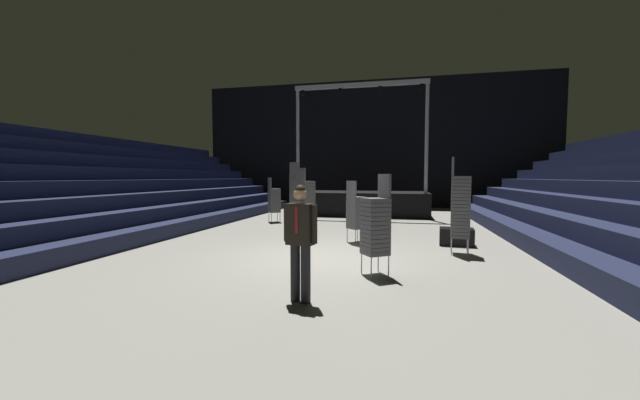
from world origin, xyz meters
TOP-DOWN VIEW (x-y plane):
  - ground_plane at (0.00, 0.00)m, footprint 22.00×30.00m
  - arena_end_wall at (0.00, 15.00)m, footprint 22.00×0.30m
  - bleacher_bank_left at (-8.00, 1.00)m, footprint 6.00×24.00m
  - stage_riser at (0.00, 9.99)m, footprint 6.51×3.19m
  - man_with_tie at (0.43, -3.01)m, footprint 0.57×0.32m
  - chair_stack_front_left at (-2.07, 5.33)m, footprint 0.55×0.55m
  - chair_stack_front_right at (1.44, -1.23)m, footprint 0.61×0.61m
  - chair_stack_mid_left at (-3.32, 6.14)m, footprint 0.62×0.62m
  - chair_stack_mid_right at (0.65, 2.17)m, footprint 0.62×0.62m
  - chair_stack_mid_centre at (-1.38, 4.25)m, footprint 0.62×0.62m
  - chair_stack_rear_left at (3.34, 1.16)m, footprint 0.49×0.49m
  - equipment_road_case at (3.44, 2.34)m, footprint 0.95×0.68m

SIDE VIEW (x-z plane):
  - ground_plane at x=0.00m, z-range -0.10..0.00m
  - equipment_road_case at x=3.44m, z-range 0.00..0.48m
  - stage_riser at x=0.00m, z-range -2.46..3.79m
  - chair_stack_mid_right at x=0.65m, z-range 0.00..1.80m
  - chair_stack_mid_left at x=-3.32m, z-range 0.00..1.88m
  - chair_stack_front_right at x=1.44m, z-range 0.00..1.97m
  - man_with_tie at x=0.43m, z-range 0.12..1.92m
  - chair_stack_mid_centre at x=-1.38m, z-range 0.00..2.22m
  - chair_stack_rear_left at x=3.34m, z-range 0.00..2.39m
  - chair_stack_front_left at x=-2.07m, z-range 0.00..2.47m
  - bleacher_bank_left at x=-8.00m, z-range 0.00..3.60m
  - arena_end_wall at x=0.00m, z-range 0.00..8.00m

